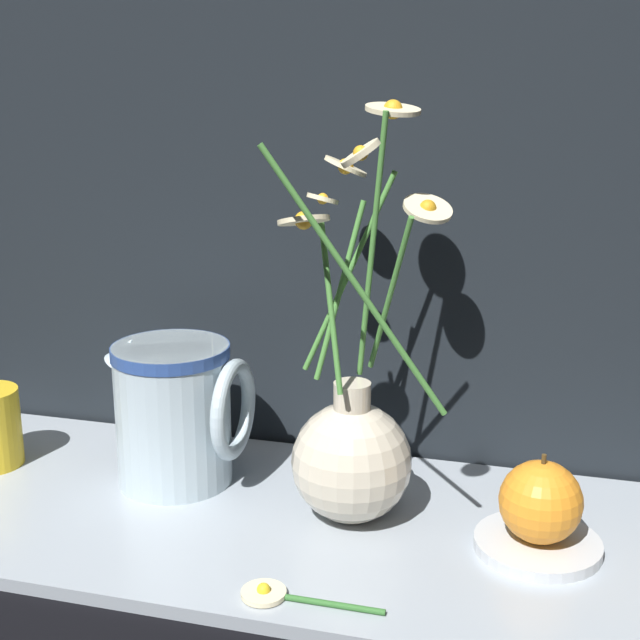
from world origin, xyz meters
TOP-DOWN VIEW (x-y plane):
  - ground_plane at (0.00, 0.00)m, footprint 6.00×6.00m
  - shelf at (0.00, 0.00)m, footprint 0.89×0.32m
  - vase_with_flowers at (0.04, 0.02)m, footprint 0.15×0.26m
  - ceramic_pitcher at (-0.15, 0.04)m, footprint 0.14×0.12m
  - saucer_plate at (0.20, -0.00)m, footprint 0.11×0.11m
  - orange_fruit at (0.20, -0.00)m, footprint 0.07×0.07m
  - loose_daisy at (0.01, -0.13)m, footprint 0.12×0.04m

SIDE VIEW (x-z plane):
  - ground_plane at x=0.00m, z-range 0.00..0.00m
  - shelf at x=0.00m, z-range 0.00..0.01m
  - loose_daisy at x=0.01m, z-range 0.01..0.02m
  - saucer_plate at x=0.20m, z-range 0.01..0.02m
  - orange_fruit at x=0.20m, z-range 0.02..0.10m
  - vase_with_flowers at x=0.04m, z-range -0.11..0.27m
  - ceramic_pitcher at x=-0.15m, z-range 0.01..0.17m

